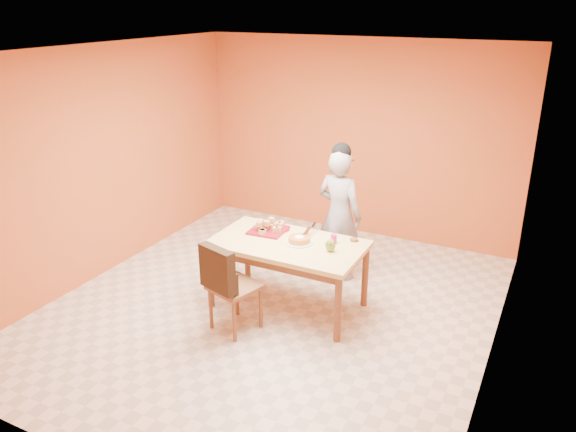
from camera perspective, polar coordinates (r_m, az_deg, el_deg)
The scene contains 17 objects.
floor at distance 6.20m, azimuth -1.70°, elevation -9.36°, with size 5.00×5.00×0.00m, color beige.
ceiling at distance 5.35m, azimuth -2.03°, elevation 16.37°, with size 5.00×5.00×0.00m, color white.
wall_back at distance 7.83m, azimuth 7.02°, elevation 7.77°, with size 4.50×4.50×0.00m, color #CD572F.
wall_left at distance 6.95m, azimuth -18.42°, elevation 5.11°, with size 5.00×5.00×0.00m, color #CD572F.
wall_right at distance 5.02m, azimuth 21.32°, elevation -1.35°, with size 5.00×5.00×0.00m, color #CD572F.
dining_table at distance 5.94m, azimuth -0.03°, elevation -3.51°, with size 1.60×0.90×0.76m.
dining_chair at distance 5.63m, azimuth -5.54°, elevation -6.99°, with size 0.56×0.62×0.96m.
pastry_pile at distance 6.15m, azimuth -2.04°, elevation -0.88°, with size 0.34×0.34×0.11m, color tan, non-canonical shape.
person at distance 6.60m, azimuth 5.23°, elevation 0.12°, with size 0.57×0.38×1.57m, color #98989B.
pastry_platter at distance 6.18m, azimuth -2.03°, elevation -1.45°, with size 0.38×0.38×0.02m, color maroon.
red_dinner_plate at distance 6.22m, azimuth -0.94°, elevation -1.31°, with size 0.25×0.25×0.01m, color maroon.
white_cake_plate at distance 5.89m, azimuth 1.14°, elevation -2.67°, with size 0.30×0.30×0.01m, color silver.
sponge_cake at distance 5.88m, azimuth 1.14°, elevation -2.39°, with size 0.23×0.23×0.05m, color #C07E31.
cake_server at distance 6.01m, azimuth 1.98°, elevation -1.51°, with size 0.04×0.23×0.01m, color silver.
egg_ornament at distance 5.68m, azimuth 4.32°, elevation -2.98°, with size 0.11×0.09×0.13m, color olive.
magenta_glass at distance 5.89m, azimuth 4.66°, elevation -2.30°, with size 0.07×0.07×0.09m, color #B91B71.
checker_tin at distance 5.97m, azimuth 6.73°, elevation -2.41°, with size 0.09×0.09×0.03m, color #38240F.
Camera 1 is at (2.57, -4.67, 3.15)m, focal length 35.00 mm.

